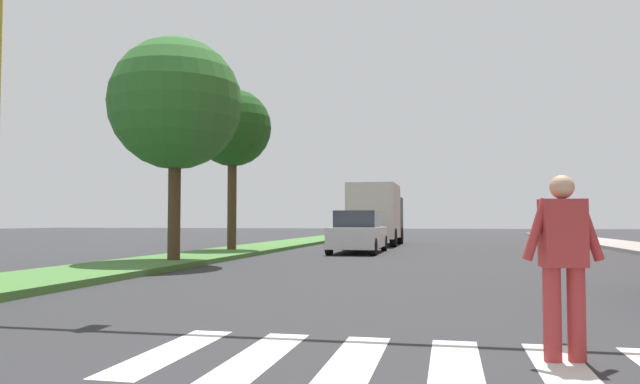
% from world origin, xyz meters
% --- Properties ---
extents(ground_plane, '(140.00, 140.00, 0.00)m').
position_xyz_m(ground_plane, '(0.00, 30.00, 0.00)').
color(ground_plane, '#2D2D30').
extents(crosswalk, '(4.95, 2.20, 0.01)m').
position_xyz_m(crosswalk, '(0.00, 7.29, 0.00)').
color(crosswalk, silver).
rests_on(crosswalk, ground_plane).
extents(median_strip, '(2.72, 64.00, 0.15)m').
position_xyz_m(median_strip, '(-7.76, 28.00, 0.07)').
color(median_strip, '#477A38').
rests_on(median_strip, ground_plane).
extents(tree_mid, '(3.85, 3.85, 6.46)m').
position_xyz_m(tree_mid, '(-7.35, 17.93, 4.66)').
color(tree_mid, '#4C3823').
rests_on(tree_mid, median_strip).
extents(tree_far, '(3.09, 3.09, 6.38)m').
position_xyz_m(tree_far, '(-7.99, 24.40, 4.94)').
color(tree_far, '#4C3823').
rests_on(tree_far, median_strip).
extents(traffic_light_gantry, '(9.66, 0.30, 6.00)m').
position_xyz_m(traffic_light_gantry, '(-3.81, 10.07, 4.39)').
color(traffic_light_gantry, gold).
rests_on(traffic_light_gantry, median_strip).
extents(pedestrian_performer, '(0.75, 0.31, 1.69)m').
position_xyz_m(pedestrian_performer, '(1.42, 7.66, 0.93)').
color(pedestrian_performer, '#B23333').
rests_on(pedestrian_performer, ground_plane).
extents(sedan_midblock, '(1.87, 4.55, 1.66)m').
position_xyz_m(sedan_midblock, '(-3.10, 25.46, 0.77)').
color(sedan_midblock, silver).
rests_on(sedan_midblock, ground_plane).
extents(truck_box_delivery, '(2.40, 6.20, 3.10)m').
position_xyz_m(truck_box_delivery, '(-3.26, 33.00, 1.63)').
color(truck_box_delivery, black).
rests_on(truck_box_delivery, ground_plane).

